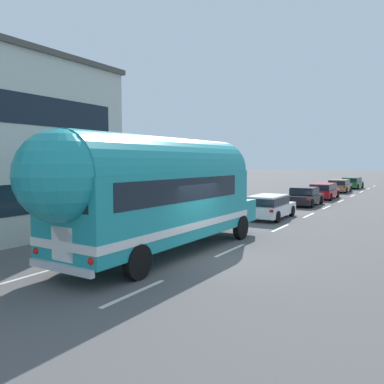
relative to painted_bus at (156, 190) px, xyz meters
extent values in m
plane|color=#565454|center=(1.78, 0.71, -2.30)|extent=(300.00, 300.00, 0.00)
cube|color=silver|center=(1.78, -3.34, -2.30)|extent=(0.14, 2.40, 0.01)
cube|color=silver|center=(1.78, 2.16, -2.30)|extent=(0.14, 2.40, 0.01)
cube|color=silver|center=(1.78, 7.86, -2.30)|extent=(0.14, 2.40, 0.01)
cube|color=silver|center=(1.78, 13.16, -2.30)|extent=(0.14, 2.40, 0.01)
cube|color=silver|center=(1.78, 18.04, -2.30)|extent=(0.14, 2.40, 0.01)
cube|color=silver|center=(1.78, 23.37, -2.30)|extent=(0.14, 2.40, 0.01)
cube|color=silver|center=(1.78, 29.29, -2.30)|extent=(0.14, 2.40, 0.01)
cube|color=silver|center=(1.78, 34.86, -2.30)|extent=(0.14, 2.40, 0.01)
cube|color=silver|center=(1.78, 40.83, -2.30)|extent=(0.14, 2.40, 0.01)
cube|color=silver|center=(1.78, 46.65, -2.30)|extent=(0.14, 2.40, 0.01)
cube|color=silver|center=(-1.75, 12.71, -2.30)|extent=(0.12, 80.00, 0.01)
cube|color=teal|center=(0.01, 0.35, -0.55)|extent=(2.63, 8.75, 2.30)
cylinder|color=teal|center=(0.01, 0.35, 0.60)|extent=(2.58, 8.65, 2.45)
sphere|color=teal|center=(-0.06, -3.95, 0.60)|extent=(2.40, 2.40, 2.40)
cube|color=teal|center=(0.08, 5.36, -1.23)|extent=(2.28, 1.33, 0.95)
cube|color=white|center=(0.01, 0.35, -1.20)|extent=(2.67, 8.79, 0.24)
cube|color=black|center=(0.00, 0.05, 0.05)|extent=(2.63, 6.95, 0.76)
cube|color=black|center=(-0.06, -3.96, 0.10)|extent=(2.00, 0.11, 0.84)
cube|color=white|center=(-0.06, -3.97, -1.15)|extent=(0.80, 0.07, 0.90)
cube|color=silver|center=(-0.06, -4.06, -1.75)|extent=(2.34, 0.18, 0.20)
sphere|color=red|center=(-1.11, -3.97, -1.45)|extent=(0.20, 0.20, 0.20)
sphere|color=red|center=(0.99, -4.00, -1.45)|extent=(0.20, 0.20, 0.20)
cube|color=black|center=(0.07, 4.76, 0.10)|extent=(2.14, 0.13, 0.96)
cube|color=silver|center=(0.09, 6.05, -1.35)|extent=(0.90, 0.11, 0.56)
cylinder|color=black|center=(-1.10, 4.33, -1.80)|extent=(0.28, 1.00, 1.00)
cylinder|color=black|center=(1.23, 4.29, -1.80)|extent=(0.28, 1.00, 1.00)
cylinder|color=black|center=(-1.21, -2.39, -1.80)|extent=(0.28, 1.00, 1.00)
cylinder|color=black|center=(1.13, -2.42, -1.80)|extent=(0.28, 1.00, 1.00)
cube|color=white|center=(0.21, 10.77, -1.78)|extent=(1.86, 4.28, 0.60)
cube|color=white|center=(0.22, 10.30, -1.21)|extent=(1.63, 2.83, 0.55)
cube|color=black|center=(0.22, 10.30, -1.24)|extent=(1.69, 2.87, 0.43)
cube|color=red|center=(-0.51, 8.62, -1.60)|extent=(0.20, 0.04, 0.14)
cube|color=red|center=(1.02, 8.65, -1.60)|extent=(0.20, 0.04, 0.14)
cylinder|color=black|center=(-0.66, 12.18, -1.98)|extent=(0.21, 0.64, 0.64)
cylinder|color=black|center=(1.03, 12.21, -1.98)|extent=(0.21, 0.64, 0.64)
cylinder|color=black|center=(-0.60, 9.33, -1.98)|extent=(0.21, 0.64, 0.64)
cylinder|color=black|center=(1.09, 9.37, -1.98)|extent=(0.21, 0.64, 0.64)
cube|color=black|center=(0.08, 18.52, -1.78)|extent=(1.86, 4.34, 0.60)
cube|color=black|center=(0.08, 18.39, -1.21)|extent=(1.65, 1.99, 0.55)
cube|color=black|center=(0.08, 18.39, -1.24)|extent=(1.71, 2.03, 0.43)
cube|color=red|center=(-0.71, 16.34, -1.60)|extent=(0.20, 0.04, 0.14)
cube|color=red|center=(0.89, 16.35, -1.60)|extent=(0.20, 0.04, 0.14)
cylinder|color=black|center=(-0.81, 19.98, -1.98)|extent=(0.20, 0.64, 0.64)
cylinder|color=black|center=(0.95, 19.99, -1.98)|extent=(0.20, 0.64, 0.64)
cylinder|color=black|center=(-0.79, 17.05, -1.98)|extent=(0.20, 0.64, 0.64)
cylinder|color=black|center=(0.96, 17.06, -1.98)|extent=(0.20, 0.64, 0.64)
cube|color=#A5191E|center=(0.11, 24.81, -1.78)|extent=(1.86, 4.80, 0.60)
cube|color=#A5191E|center=(0.13, 24.34, -1.21)|extent=(1.64, 3.54, 0.55)
cube|color=black|center=(0.13, 24.34, -1.24)|extent=(1.70, 3.59, 0.43)
cube|color=red|center=(-0.59, 22.40, -1.60)|extent=(0.20, 0.04, 0.14)
cube|color=red|center=(0.93, 22.44, -1.60)|extent=(0.20, 0.04, 0.14)
cylinder|color=black|center=(-0.76, 26.47, -1.98)|extent=(0.21, 0.64, 0.64)
cylinder|color=black|center=(0.92, 26.51, -1.98)|extent=(0.21, 0.64, 0.64)
cylinder|color=black|center=(-0.69, 23.11, -1.98)|extent=(0.21, 0.64, 0.64)
cylinder|color=black|center=(0.99, 23.15, -1.98)|extent=(0.21, 0.64, 0.64)
cube|color=olive|center=(-0.19, 33.49, -1.78)|extent=(1.92, 4.54, 0.60)
cube|color=olive|center=(-0.18, 33.01, -1.21)|extent=(1.70, 3.28, 0.55)
cube|color=black|center=(-0.18, 33.01, -1.24)|extent=(1.76, 3.32, 0.43)
cube|color=red|center=(-0.94, 31.21, -1.60)|extent=(0.20, 0.04, 0.14)
cube|color=red|center=(0.65, 31.25, -1.60)|extent=(0.20, 0.04, 0.14)
cylinder|color=black|center=(-1.10, 35.02, -1.98)|extent=(0.21, 0.64, 0.64)
cylinder|color=black|center=(0.65, 35.06, -1.98)|extent=(0.21, 0.64, 0.64)
cylinder|color=black|center=(-1.03, 31.92, -1.98)|extent=(0.21, 0.64, 0.64)
cylinder|color=black|center=(0.71, 31.96, -1.98)|extent=(0.21, 0.64, 0.64)
cube|color=#196633|center=(0.01, 40.39, -1.78)|extent=(1.95, 4.61, 0.60)
cube|color=#196633|center=(0.00, 39.92, -1.21)|extent=(1.72, 3.35, 0.55)
cube|color=black|center=(0.00, 39.92, -1.24)|extent=(1.78, 3.40, 0.43)
cube|color=red|center=(-0.85, 38.13, -1.60)|extent=(0.20, 0.05, 0.14)
cube|color=red|center=(0.73, 38.08, -1.60)|extent=(0.20, 0.05, 0.14)
cylinder|color=black|center=(-0.81, 42.00, -1.98)|extent=(0.22, 0.65, 0.64)
cylinder|color=black|center=(0.93, 41.95, -1.98)|extent=(0.22, 0.65, 0.64)
cylinder|color=black|center=(-0.91, 38.84, -1.98)|extent=(0.22, 0.65, 0.64)
cylinder|color=black|center=(0.83, 38.79, -1.98)|extent=(0.22, 0.65, 0.64)
camera|label=1|loc=(7.92, -10.72, 0.96)|focal=36.57mm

